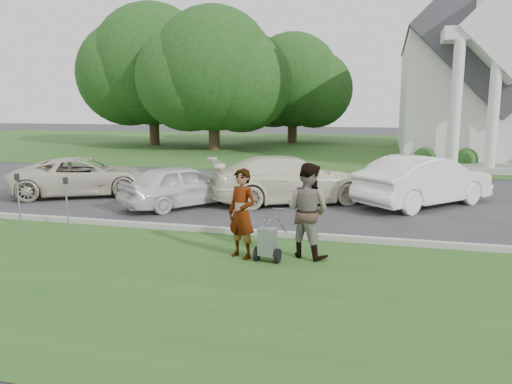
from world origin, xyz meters
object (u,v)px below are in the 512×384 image
at_px(parking_meter_far, 18,193).
at_px(person_right, 307,211).
at_px(tree_far, 152,70).
at_px(parking_meter_near, 66,196).
at_px(tree_left, 213,75).
at_px(car_c, 290,180).
at_px(person_left, 242,214).
at_px(car_d, 424,181).
at_px(church, 481,58).
at_px(car_b, 182,185).
at_px(car_a, 84,176).
at_px(striping_cart, 268,243).
at_px(tree_back, 293,84).

bearing_deg(parking_meter_far, person_right, -4.98).
xyz_separation_m(tree_far, parking_meter_near, (9.84, -25.07, -4.83)).
height_order(tree_left, car_c, tree_left).
height_order(person_left, car_d, person_left).
height_order(church, car_b, church).
height_order(car_a, car_b, car_a).
bearing_deg(car_d, person_right, 109.27).
relative_size(tree_far, person_right, 5.87).
xyz_separation_m(tree_far, striping_cart, (15.39, -26.36, -5.28)).
bearing_deg(car_b, person_left, 162.42).
distance_m(person_left, parking_meter_near, 5.10).
bearing_deg(car_c, tree_back, -16.38).
relative_size(tree_left, tree_far, 0.91).
height_order(striping_cart, parking_meter_far, parking_meter_far).
height_order(tree_back, person_left, tree_back).
xyz_separation_m(person_left, car_c, (-0.15, 6.10, -0.17)).
distance_m(church, person_left, 26.18).
height_order(striping_cart, car_b, car_b).
distance_m(tree_left, car_b, 19.90).
bearing_deg(person_left, car_c, 116.32).
distance_m(tree_far, striping_cart, 30.98).
height_order(parking_meter_far, car_b, parking_meter_far).
xyz_separation_m(striping_cart, car_c, (-0.74, 6.23, 0.35)).
bearing_deg(striping_cart, tree_back, 105.42).
bearing_deg(church, car_a, -129.75).
xyz_separation_m(striping_cart, car_b, (-3.88, 4.77, 0.26)).
bearing_deg(parking_meter_near, car_b, 64.33).
relative_size(parking_meter_far, car_c, 0.27).
height_order(church, person_right, church).
bearing_deg(car_a, person_right, -148.75).
bearing_deg(tree_far, tree_left, -26.56).
distance_m(church, car_a, 24.98).
bearing_deg(car_b, car_d, -127.34).
distance_m(tree_back, person_right, 31.65).
distance_m(church, tree_far, 23.09).
distance_m(church, tree_back, 14.77).
height_order(car_b, car_c, car_c).
height_order(church, parking_meter_far, church).
height_order(tree_far, car_d, tree_far).
relative_size(parking_meter_far, car_b, 0.37).
bearing_deg(church, car_b, -120.25).
height_order(church, person_left, church).
height_order(tree_far, tree_back, tree_far).
relative_size(church, car_c, 4.62).
bearing_deg(church, tree_far, 175.34).
relative_size(church, parking_meter_near, 17.52).
bearing_deg(parking_meter_near, person_left, -13.06).
xyz_separation_m(car_a, car_b, (4.11, -0.94, -0.00)).
bearing_deg(person_left, parking_meter_far, -164.67).
relative_size(church, tree_left, 2.27).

